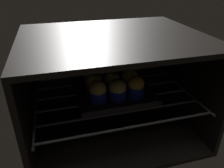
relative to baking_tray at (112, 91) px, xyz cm
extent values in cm
cube|color=black|center=(0.00, -1.32, -15.45)|extent=(59.00, 47.00, 1.50)
cube|color=black|center=(0.00, -1.32, 20.05)|extent=(59.00, 47.00, 1.50)
cube|color=black|center=(0.00, 21.43, 2.30)|extent=(59.00, 1.50, 34.00)
cube|color=black|center=(-28.75, -1.32, 2.30)|extent=(1.50, 47.00, 34.00)
cube|color=black|center=(28.75, -1.32, 2.30)|extent=(1.50, 47.00, 34.00)
cylinder|color=#4C494C|center=(0.00, -20.32, -1.10)|extent=(54.00, 0.80, 0.80)
cylinder|color=#4C494C|center=(0.00, -12.72, -1.10)|extent=(54.00, 0.80, 0.80)
cylinder|color=#4C494C|center=(0.00, -5.12, -1.10)|extent=(54.00, 0.80, 0.80)
cylinder|color=#4C494C|center=(0.00, 2.48, -1.10)|extent=(54.00, 0.80, 0.80)
cylinder|color=#4C494C|center=(0.00, 10.08, -1.10)|extent=(54.00, 0.80, 0.80)
cylinder|color=#4C494C|center=(0.00, 17.68, -1.10)|extent=(54.00, 0.80, 0.80)
cylinder|color=#4C494C|center=(-27.00, -1.32, -1.10)|extent=(0.80, 42.00, 0.80)
cylinder|color=#4C494C|center=(27.00, -1.32, -1.10)|extent=(0.80, 42.00, 0.80)
cube|color=black|center=(0.00, 0.00, -0.10)|extent=(26.52, 26.52, 1.20)
cube|color=black|center=(0.00, -12.86, 1.00)|extent=(26.52, 0.80, 1.00)
cube|color=black|center=(0.00, 12.86, 1.00)|extent=(26.52, 0.80, 1.00)
cube|color=black|center=(-12.86, 0.00, 1.00)|extent=(0.80, 26.52, 1.00)
cube|color=black|center=(12.86, 0.00, 1.00)|extent=(0.80, 26.52, 1.00)
cylinder|color=#1928B7|center=(-6.53, -6.29, 2.36)|extent=(5.62, 5.62, 3.72)
sphere|color=#DBBC60|center=(-6.53, -6.29, 4.97)|extent=(5.55, 5.55, 5.55)
cylinder|color=#1928B7|center=(0.21, -6.90, 2.36)|extent=(5.62, 5.62, 3.72)
sphere|color=#DBBC60|center=(0.21, -6.90, 4.73)|extent=(5.67, 5.67, 5.67)
sphere|color=#28702D|center=(-0.22, -6.12, 6.51)|extent=(2.52, 2.52, 2.52)
cylinder|color=#1928B7|center=(6.60, -6.59, 2.36)|extent=(5.62, 5.62, 3.72)
sphere|color=gold|center=(6.60, -6.59, 5.23)|extent=(5.55, 5.55, 5.55)
cylinder|color=red|center=(-6.49, 0.01, 2.36)|extent=(5.62, 5.62, 3.72)
sphere|color=#E0CC7A|center=(-6.49, 0.01, 4.85)|extent=(5.48, 5.48, 5.48)
sphere|color=#19511E|center=(-6.03, -0.59, 6.71)|extent=(2.00, 2.00, 2.00)
cylinder|color=#0C8C84|center=(0.34, 0.23, 2.36)|extent=(5.62, 5.62, 3.72)
sphere|color=#DBBC60|center=(0.34, 0.23, 4.67)|extent=(5.69, 5.69, 5.69)
sphere|color=#19511E|center=(0.74, -0.56, 6.95)|extent=(2.10, 2.10, 2.10)
cylinder|color=silver|center=(6.56, -0.24, 2.36)|extent=(5.62, 5.62, 3.72)
sphere|color=#E0CC7A|center=(6.56, -0.24, 4.79)|extent=(6.01, 6.01, 6.01)
sphere|color=#19511E|center=(6.41, -0.34, 7.34)|extent=(1.60, 1.60, 1.60)
cylinder|color=red|center=(-6.50, 6.50, 2.36)|extent=(5.62, 5.62, 3.72)
sphere|color=#E0CC7A|center=(-6.50, 6.50, 5.34)|extent=(5.89, 5.89, 5.89)
cylinder|color=#0C8C84|center=(-0.19, 6.92, 2.36)|extent=(5.62, 5.62, 3.72)
sphere|color=#DBBC60|center=(-0.19, 6.92, 5.03)|extent=(6.17, 6.17, 6.17)
sphere|color=#28702D|center=(0.07, 6.94, 6.88)|extent=(1.96, 1.96, 1.96)
cylinder|color=#1928B7|center=(6.99, 6.60, 2.36)|extent=(5.62, 5.62, 3.72)
sphere|color=gold|center=(6.99, 6.60, 4.63)|extent=(5.35, 5.35, 5.35)
sphere|color=#1E6023|center=(6.03, 6.10, 6.29)|extent=(2.19, 2.19, 2.19)
camera|label=1|loc=(-18.97, -67.95, 39.88)|focal=35.63mm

